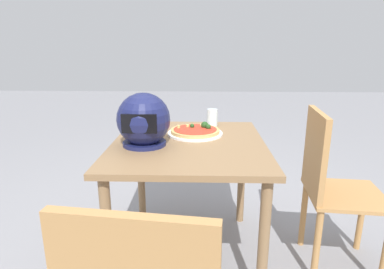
# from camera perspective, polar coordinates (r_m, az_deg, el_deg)

# --- Properties ---
(ground_plane) EXTENTS (14.00, 14.00, 0.00)m
(ground_plane) POSITION_cam_1_polar(r_m,az_deg,el_deg) (2.10, -0.54, -20.45)
(ground_plane) COLOR gray
(dining_table) EXTENTS (0.83, 0.95, 0.72)m
(dining_table) POSITION_cam_1_polar(r_m,az_deg,el_deg) (1.80, -0.59, -4.22)
(dining_table) COLOR olive
(dining_table) RESTS_ON ground
(pizza_plate) EXTENTS (0.33, 0.33, 0.01)m
(pizza_plate) POSITION_cam_1_polar(r_m,az_deg,el_deg) (1.91, 0.55, 0.20)
(pizza_plate) COLOR white
(pizza_plate) RESTS_ON dining_table
(pizza) EXTENTS (0.29, 0.29, 0.06)m
(pizza) POSITION_cam_1_polar(r_m,az_deg,el_deg) (1.91, 0.65, 0.74)
(pizza) COLOR tan
(pizza) RESTS_ON pizza_plate
(motorcycle_helmet) EXTENTS (0.28, 0.28, 0.28)m
(motorcycle_helmet) POSITION_cam_1_polar(r_m,az_deg,el_deg) (1.70, -8.53, 2.45)
(motorcycle_helmet) COLOR #191E4C
(motorcycle_helmet) RESTS_ON dining_table
(drinking_glass) EXTENTS (0.07, 0.07, 0.11)m
(drinking_glass) POSITION_cam_1_polar(r_m,az_deg,el_deg) (2.11, 3.58, 3.01)
(drinking_glass) COLOR silver
(drinking_glass) RESTS_ON dining_table
(chair_side) EXTENTS (0.44, 0.44, 0.90)m
(chair_side) POSITION_cam_1_polar(r_m,az_deg,el_deg) (1.94, 23.16, -7.80)
(chair_side) COLOR #B7844C
(chair_side) RESTS_ON ground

